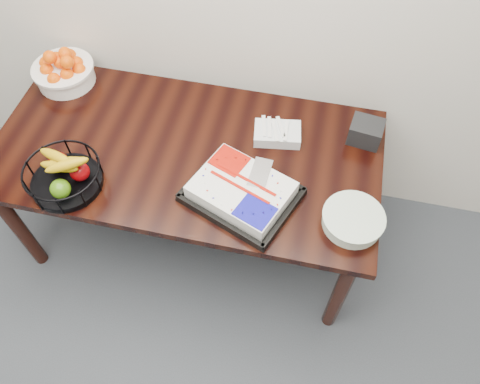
% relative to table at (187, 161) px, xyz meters
% --- Properties ---
extents(table, '(1.80, 0.90, 0.75)m').
position_rel_table_xyz_m(table, '(0.00, 0.00, 0.00)').
color(table, black).
rests_on(table, ground).
extents(cake_tray, '(0.54, 0.49, 0.09)m').
position_rel_table_xyz_m(cake_tray, '(0.31, -0.20, 0.13)').
color(cake_tray, black).
rests_on(cake_tray, table).
extents(tangerine_bowl, '(0.31, 0.31, 0.20)m').
position_rel_table_xyz_m(tangerine_bowl, '(-0.73, 0.31, 0.17)').
color(tangerine_bowl, white).
rests_on(tangerine_bowl, table).
extents(fruit_basket, '(0.33, 0.33, 0.17)m').
position_rel_table_xyz_m(fruit_basket, '(-0.45, -0.30, 0.16)').
color(fruit_basket, black).
rests_on(fruit_basket, table).
extents(plate_stack, '(0.26, 0.26, 0.06)m').
position_rel_table_xyz_m(plate_stack, '(0.78, -0.23, 0.12)').
color(plate_stack, white).
rests_on(plate_stack, table).
extents(fork_bag, '(0.23, 0.17, 0.06)m').
position_rel_table_xyz_m(fork_bag, '(0.40, 0.16, 0.12)').
color(fork_bag, silver).
rests_on(fork_bag, table).
extents(napkin_box, '(0.16, 0.14, 0.10)m').
position_rel_table_xyz_m(napkin_box, '(0.80, 0.24, 0.14)').
color(napkin_box, black).
rests_on(napkin_box, table).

